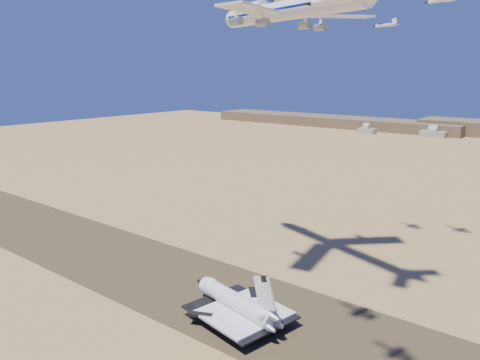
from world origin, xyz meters
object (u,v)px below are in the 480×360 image
Objects in this scene: shuttle at (235,304)px; crew_c at (230,335)px; chase_jet_b at (333,0)px; chase_jet_d at (385,25)px; chase_jet_e at (441,0)px; carrier_747 at (284,11)px; crew_b at (237,333)px; crew_a at (236,336)px.

crew_c is at bearing -48.30° from shuttle.
chase_jet_d is at bearing 120.46° from chase_jet_b.
shuttle is at bearing -84.39° from chase_jet_e.
crew_b is (19.07, -51.93, -99.27)m from carrier_747.
shuttle is 24.46× the size of crew_b.
chase_jet_e is (19.44, 108.76, 105.76)m from crew_b.
carrier_747 reaches higher than chase_jet_e.
shuttle is 23.94× the size of crew_c.
crew_c reaches higher than crew_b.
chase_jet_d is (-0.94, 103.03, 96.90)m from crew_b.
chase_jet_d reaches higher than shuttle.
carrier_747 is 83.23m from chase_jet_b.
crew_b is 0.11× the size of chase_jet_e.
shuttle is 0.46× the size of carrier_747.
carrier_747 is 114.42m from crew_c.
crew_b is 0.98× the size of crew_c.
crew_a is at bearing -39.84° from shuttle.
carrier_747 is 54.28m from chase_jet_d.
chase_jet_b is at bearing -132.13° from crew_b.
crew_c is at bearing 134.44° from crew_b.
shuttle reaches higher than crew_c.
chase_jet_e is (20.38, 5.72, 8.86)m from chase_jet_d.
carrier_747 is at bearing -2.76° from crew_b.
chase_jet_e is at bearing 74.12° from carrier_747.
carrier_747 is at bearing 116.45° from shuttle.
shuttle is at bearing 15.98° from crew_a.
carrier_747 is 68.95m from chase_jet_e.
carrier_747 is 6.59× the size of chase_jet_d.
crew_c is at bearing 90.14° from crew_a.
crew_b is 97.92m from chase_jet_b.
chase_jet_b is 122.28m from chase_jet_e.
chase_jet_b is 120.12m from chase_jet_d.
shuttle is at bearing -11.69° from crew_c.
crew_c is 142.89m from chase_jet_d.
crew_a is at bearing -51.30° from carrier_747.
crew_c is at bearing -53.06° from carrier_747.
chase_jet_b is at bearing -148.37° from crew_c.
chase_jet_e is at bearing 37.15° from chase_jet_d.
crew_a is (19.85, -53.23, -99.15)m from carrier_747.
crew_b is (6.72, -7.83, -4.47)m from shuttle.
chase_jet_e reaches higher than crew_b.
crew_b is 141.44m from chase_jet_d.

